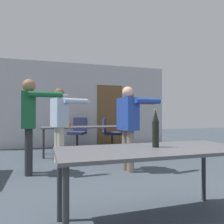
# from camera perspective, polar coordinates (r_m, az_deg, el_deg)

# --- Properties ---
(back_wall) EXTENTS (6.27, 0.12, 2.74)m
(back_wall) POSITION_cam_1_polar(r_m,az_deg,el_deg) (7.34, -8.73, 1.83)
(back_wall) COLOR #BCBCC1
(back_wall) RESTS_ON ground_plane
(conference_table_near) EXTENTS (1.85, 0.78, 0.73)m
(conference_table_near) POSITION_cam_1_polar(r_m,az_deg,el_deg) (2.19, 10.77, -11.00)
(conference_table_near) COLOR #4C4C51
(conference_table_near) RESTS_ON ground_plane
(conference_table_far) EXTENTS (2.34, 0.74, 0.73)m
(conference_table_far) POSITION_cam_1_polar(r_m,az_deg,el_deg) (5.88, -6.50, -4.32)
(conference_table_far) COLOR #4C4C51
(conference_table_far) RESTS_ON ground_plane
(person_far_watching) EXTENTS (0.80, 0.64, 1.58)m
(person_far_watching) POSITION_cam_1_polar(r_m,az_deg,el_deg) (4.10, 4.32, -2.21)
(person_far_watching) COLOR slate
(person_far_watching) RESTS_ON ground_plane
(person_center_tall) EXTENTS (0.77, 0.61, 1.68)m
(person_center_tall) POSITION_cam_1_polar(r_m,az_deg,el_deg) (4.12, -20.69, -1.11)
(person_center_tall) COLOR #28282D
(person_center_tall) RESTS_ON ground_plane
(person_near_casual) EXTENTS (0.77, 0.62, 1.62)m
(person_near_casual) POSITION_cam_1_polar(r_m,az_deg,el_deg) (5.27, 4.74, -1.47)
(person_near_casual) COLOR #3D4C75
(person_near_casual) RESTS_ON ground_plane
(person_left_plaid) EXTENTS (0.87, 0.64, 1.62)m
(person_left_plaid) POSITION_cam_1_polar(r_m,az_deg,el_deg) (4.89, -13.48, -1.60)
(person_left_plaid) COLOR beige
(person_left_plaid) RESTS_ON ground_plane
(office_chair_near_pushed) EXTENTS (0.65, 0.67, 0.95)m
(office_chair_near_pushed) POSITION_cam_1_polar(r_m,az_deg,el_deg) (6.71, -8.85, -5.73)
(office_chair_near_pushed) COLOR black
(office_chair_near_pushed) RESTS_ON ground_plane
(office_chair_far_left) EXTENTS (0.57, 0.52, 0.92)m
(office_chair_far_left) POSITION_cam_1_polar(r_m,az_deg,el_deg) (6.74, -0.58, -5.89)
(office_chair_far_left) COLOR black
(office_chair_far_left) RESTS_ON ground_plane
(beer_bottle) EXTENTS (0.07, 0.07, 0.38)m
(beer_bottle) POSITION_cam_1_polar(r_m,az_deg,el_deg) (2.24, 11.35, -4.40)
(beer_bottle) COLOR black
(beer_bottle) RESTS_ON conference_table_near
(drink_cup) EXTENTS (0.08, 0.08, 0.10)m
(drink_cup) POSITION_cam_1_polar(r_m,az_deg,el_deg) (5.81, -10.98, -3.28)
(drink_cup) COLOR #E05123
(drink_cup) RESTS_ON conference_table_far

